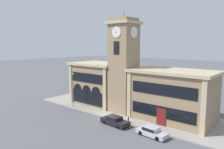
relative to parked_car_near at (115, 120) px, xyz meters
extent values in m
plane|color=#56565B|center=(-2.98, 1.46, -0.72)|extent=(300.00, 300.00, 0.00)
cube|color=gray|center=(-2.98, 7.45, -0.65)|extent=(38.19, 11.99, 0.15)
cube|color=#937A5B|center=(-2.98, 6.17, 7.19)|extent=(4.13, 4.13, 15.82)
cube|color=tan|center=(-2.98, 6.17, 15.32)|extent=(4.83, 4.83, 0.45)
cube|color=#937A5B|center=(-2.98, 6.17, 15.85)|extent=(3.80, 3.80, 0.60)
cylinder|color=#4C4C51|center=(-2.98, 6.17, 16.75)|extent=(0.10, 0.10, 1.20)
cylinder|color=silver|center=(-2.98, 4.05, 13.67)|extent=(1.86, 0.10, 1.86)
cylinder|color=black|center=(-2.98, 3.98, 13.67)|extent=(0.15, 0.04, 0.15)
cylinder|color=silver|center=(-0.86, 6.17, 13.67)|extent=(0.10, 1.86, 1.86)
cylinder|color=black|center=(-0.79, 6.17, 13.67)|extent=(0.04, 0.15, 0.15)
cube|color=black|center=(-2.98, 4.06, 11.03)|extent=(1.16, 0.10, 2.20)
cube|color=#937A5B|center=(-10.52, 7.77, 3.34)|extent=(10.35, 7.34, 8.13)
cube|color=tan|center=(-10.52, 7.77, 7.64)|extent=(11.05, 8.04, 0.45)
cube|color=tan|center=(-15.35, 4.04, 3.34)|extent=(0.70, 0.16, 8.13)
cube|color=tan|center=(-5.69, 4.04, 3.34)|extent=(0.70, 0.16, 8.13)
cube|color=black|center=(-10.52, 4.06, 5.13)|extent=(8.49, 0.10, 1.79)
cube|color=black|center=(-10.52, 4.06, 1.23)|extent=(8.28, 0.10, 2.60)
cylinder|color=black|center=(-13.11, 4.05, 2.53)|extent=(2.28, 0.06, 2.28)
cylinder|color=black|center=(-10.52, 4.05, 2.53)|extent=(2.28, 0.06, 2.28)
cylinder|color=black|center=(-7.93, 4.05, 2.53)|extent=(2.28, 0.06, 2.28)
cube|color=#937A5B|center=(5.75, 7.77, 3.20)|extent=(12.73, 7.34, 7.84)
cube|color=tan|center=(5.75, 7.77, 7.34)|extent=(13.43, 8.04, 0.45)
cube|color=tan|center=(-0.26, 4.04, 3.20)|extent=(0.70, 0.16, 7.84)
cube|color=tan|center=(11.77, 4.04, 3.20)|extent=(0.70, 0.16, 7.84)
cube|color=black|center=(5.75, 4.06, 4.92)|extent=(10.44, 0.10, 1.72)
cube|color=maroon|center=(5.75, 4.05, 0.69)|extent=(1.50, 0.12, 2.82)
cube|color=black|center=(5.75, 4.06, 1.54)|extent=(10.44, 0.10, 1.76)
cube|color=black|center=(0.06, 0.00, -0.19)|extent=(4.78, 2.16, 0.73)
cube|color=black|center=(-0.13, 0.01, 0.42)|extent=(2.35, 1.80, 0.49)
cube|color=black|center=(-0.13, 0.01, 0.42)|extent=(2.26, 1.83, 0.36)
cylinder|color=black|center=(1.56, 0.70, -0.41)|extent=(0.63, 0.26, 0.62)
cylinder|color=black|center=(1.45, -0.91, -0.41)|extent=(0.63, 0.26, 0.62)
cylinder|color=black|center=(-1.33, 0.90, -0.41)|extent=(0.63, 0.26, 0.62)
cylinder|color=black|center=(-1.44, -0.71, -0.41)|extent=(0.63, 0.26, 0.62)
cube|color=#B2B7C1|center=(6.52, 0.00, -0.25)|extent=(4.38, 2.04, 0.60)
cube|color=#B2B7C1|center=(6.35, 0.01, 0.32)|extent=(2.15, 1.71, 0.55)
cube|color=black|center=(6.35, 0.01, 0.32)|extent=(2.07, 1.74, 0.41)
cylinder|color=black|center=(7.89, 0.66, -0.42)|extent=(0.62, 0.26, 0.61)
cylinder|color=black|center=(7.79, -0.86, -0.42)|extent=(0.62, 0.26, 0.61)
cylinder|color=black|center=(5.26, 0.85, -0.42)|extent=(0.62, 0.26, 0.61)
cylinder|color=black|center=(5.15, -0.67, -0.42)|extent=(0.62, 0.26, 0.61)
cylinder|color=#4C4C51|center=(-12.16, 2.05, 2.64)|extent=(0.12, 0.12, 6.42)
sphere|color=silver|center=(-12.16, 2.05, 6.03)|extent=(0.36, 0.36, 0.36)
cylinder|color=black|center=(1.33, 1.74, -0.12)|extent=(0.18, 0.18, 0.90)
sphere|color=black|center=(1.33, 1.74, 0.41)|extent=(0.16, 0.16, 0.16)
camera|label=1|loc=(20.42, -25.00, 11.57)|focal=35.00mm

